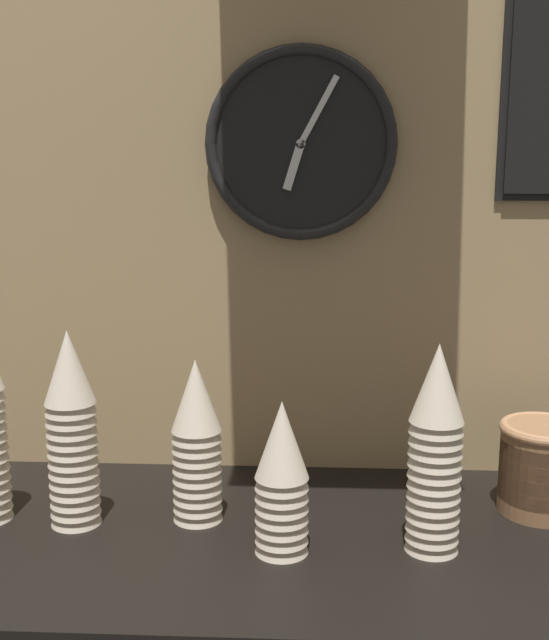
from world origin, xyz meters
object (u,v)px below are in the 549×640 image
cup_stack_center_left (197,441)px  bowl_stack_right (542,465)px  cup_stack_center_right (435,449)px  cup_stack_left (72,429)px  cup_stack_center (282,478)px  wall_clock (301,144)px

cup_stack_center_left → bowl_stack_right: bearing=5.9°
cup_stack_center_right → cup_stack_center_left: (-0.35, 0.08, -0.02)m
cup_stack_left → cup_stack_center_left: size_ratio=1.19×
cup_stack_left → cup_stack_center: size_ratio=1.36×
wall_clock → cup_stack_center_right: bearing=-55.5°
cup_stack_center_right → cup_stack_center_left: 0.36m
cup_stack_center_left → wall_clock: size_ratio=0.80×
cup_stack_left → bowl_stack_right: bearing=6.2°
cup_stack_center → bowl_stack_right: cup_stack_center is taller
cup_stack_center → bowl_stack_right: (0.40, 0.15, -0.04)m
cup_stack_center_right → bowl_stack_right: (0.19, 0.14, -0.08)m
cup_stack_center_right → bowl_stack_right: size_ratio=2.10×
cup_stack_left → cup_stack_center_right: 0.54m
cup_stack_center → cup_stack_center_right: (0.21, 0.02, 0.04)m
cup_stack_center_left → wall_clock: 0.51m
cup_stack_left → cup_stack_center: 0.33m
cup_stack_left → bowl_stack_right: size_ratio=2.10×
cup_stack_left → wall_clock: 0.59m
cup_stack_center_left → wall_clock: (0.15, 0.20, 0.45)m
cup_stack_center → cup_stack_center_right: cup_stack_center_right is taller
cup_stack_center → wall_clock: size_ratio=0.70×
cup_stack_center → cup_stack_center_left: bearing=143.7°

